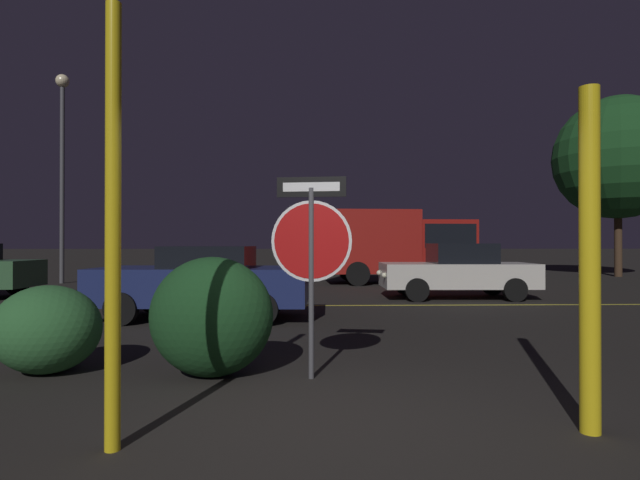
{
  "coord_description": "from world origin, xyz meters",
  "views": [
    {
      "loc": [
        -0.32,
        -4.0,
        1.48
      ],
      "look_at": [
        -0.06,
        5.08,
        1.54
      ],
      "focal_mm": 28.0,
      "sensor_mm": 36.0,
      "label": 1
    }
  ],
  "objects": [
    {
      "name": "street_lamp",
      "position": [
        -9.36,
        14.74,
        5.09
      ],
      "size": [
        0.48,
        0.48,
        7.76
      ],
      "color": "#4C4C51",
      "rests_on": "ground_plane"
    },
    {
      "name": "ground_plane",
      "position": [
        0.0,
        0.0,
        0.0
      ],
      "size": [
        260.0,
        260.0,
        0.0
      ],
      "primitive_type": "plane",
      "color": "black"
    },
    {
      "name": "hedge_bush_2",
      "position": [
        -1.36,
        1.58,
        0.66
      ],
      "size": [
        1.36,
        1.06,
        1.33
      ],
      "primitive_type": "ellipsoid",
      "color": "#19421E",
      "rests_on": "ground_plane"
    },
    {
      "name": "passing_car_3",
      "position": [
        3.78,
        9.33,
        0.73
      ],
      "size": [
        4.14,
        1.9,
        1.47
      ],
      "rotation": [
        0.0,
        0.0,
        1.55
      ],
      "color": "silver",
      "rests_on": "ground_plane"
    },
    {
      "name": "passing_car_2",
      "position": [
        -2.32,
        5.86,
        0.73
      ],
      "size": [
        4.26,
        2.02,
        1.42
      ],
      "rotation": [
        0.0,
        0.0,
        1.52
      ],
      "color": "navy",
      "rests_on": "ground_plane"
    },
    {
      "name": "stop_sign",
      "position": [
        -0.26,
        1.46,
        1.51
      ],
      "size": [
        0.88,
        0.15,
        2.21
      ],
      "rotation": [
        0.0,
        0.0,
        -0.16
      ],
      "color": "#4C4C51",
      "rests_on": "ground_plane"
    },
    {
      "name": "delivery_truck",
      "position": [
        3.15,
        14.45,
        1.48
      ],
      "size": [
        5.56,
        2.56,
        2.68
      ],
      "rotation": [
        0.0,
        0.0,
        -1.52
      ],
      "color": "maroon",
      "rests_on": "ground_plane"
    },
    {
      "name": "road_center_stripe",
      "position": [
        0.0,
        7.83,
        0.0
      ],
      "size": [
        41.44,
        0.12,
        0.01
      ],
      "primitive_type": "cube",
      "color": "gold",
      "rests_on": "ground_plane"
    },
    {
      "name": "hedge_bush_1",
      "position": [
        -3.27,
        1.78,
        0.5
      ],
      "size": [
        1.18,
        1.09,
        1.0
      ],
      "primitive_type": "ellipsoid",
      "color": "#2D6633",
      "rests_on": "ground_plane"
    },
    {
      "name": "tree_0",
      "position": [
        13.6,
        17.78,
        5.29
      ],
      "size": [
        5.45,
        5.45,
        8.02
      ],
      "color": "#422D1E",
      "rests_on": "ground_plane"
    },
    {
      "name": "yellow_pole_left",
      "position": [
        -1.7,
        -0.39,
        1.6
      ],
      "size": [
        0.11,
        0.11,
        3.21
      ],
      "primitive_type": "cylinder",
      "color": "yellow",
      "rests_on": "ground_plane"
    },
    {
      "name": "yellow_pole_right",
      "position": [
        1.9,
        -0.17,
        1.35
      ],
      "size": [
        0.15,
        0.15,
        2.71
      ],
      "primitive_type": "cylinder",
      "color": "yellow",
      "rests_on": "ground_plane"
    }
  ]
}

